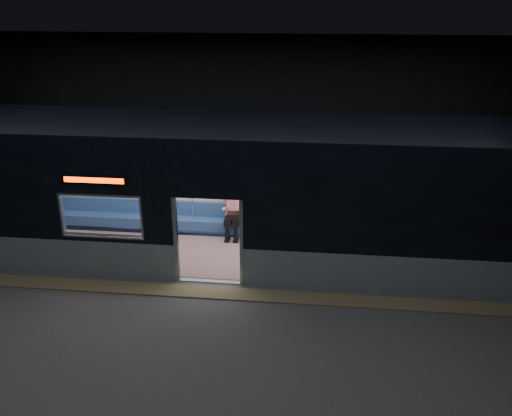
# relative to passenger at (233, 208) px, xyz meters

# --- Properties ---
(station_floor) EXTENTS (24.00, 14.00, 0.01)m
(station_floor) POSITION_rel_passenger_xyz_m (-0.18, -3.55, -0.84)
(station_floor) COLOR #47494C
(station_floor) RESTS_ON ground
(station_envelope) EXTENTS (24.00, 14.00, 5.00)m
(station_envelope) POSITION_rel_passenger_xyz_m (-0.18, -3.55, 2.83)
(station_envelope) COLOR black
(station_envelope) RESTS_ON station_floor
(tactile_strip) EXTENTS (22.80, 0.50, 0.03)m
(tactile_strip) POSITION_rel_passenger_xyz_m (-0.18, -3.00, -0.82)
(tactile_strip) COLOR #8C7F59
(tactile_strip) RESTS_ON station_floor
(metro_car) EXTENTS (18.00, 3.04, 3.35)m
(metro_car) POSITION_rel_passenger_xyz_m (-0.18, -1.00, 1.01)
(metro_car) COLOR #8E9BA9
(metro_car) RESTS_ON station_floor
(passenger) EXTENTS (0.44, 0.75, 1.45)m
(passenger) POSITION_rel_passenger_xyz_m (0.00, 0.00, 0.00)
(passenger) COLOR black
(passenger) RESTS_ON metro_car
(handbag) EXTENTS (0.35, 0.30, 0.16)m
(handbag) POSITION_rel_passenger_xyz_m (0.04, -0.25, -0.13)
(handbag) COLOR black
(handbag) RESTS_ON passenger
(transit_map) EXTENTS (1.00, 0.03, 0.65)m
(transit_map) POSITION_rel_passenger_xyz_m (4.82, 0.31, 0.64)
(transit_map) COLOR white
(transit_map) RESTS_ON metro_car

